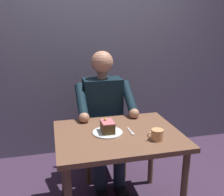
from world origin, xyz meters
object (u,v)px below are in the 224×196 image
cake_slice (107,126)px  dessert_spoon (131,132)px  seated_person (104,116)px  chair (101,124)px  dining_table (118,144)px  coffee_cup (157,135)px

cake_slice → dessert_spoon: cake_slice is taller
seated_person → chair: bearing=-90.0°
dining_table → seated_person: (0.00, -0.50, 0.05)m
coffee_cup → chair: bearing=-74.5°
chair → cake_slice: 0.71m
coffee_cup → dessert_spoon: bearing=-49.8°
seated_person → cake_slice: size_ratio=9.36×
dining_table → coffee_cup: (-0.24, 0.18, 0.13)m
dining_table → cake_slice: 0.17m
seated_person → dessert_spoon: seated_person is taller
dessert_spoon → dining_table: bearing=-9.7°
chair → cake_slice: size_ratio=6.76×
seated_person → coffee_cup: seated_person is taller
cake_slice → dessert_spoon: 0.19m
seated_person → cake_slice: 0.50m
dining_table → seated_person: bearing=-90.0°
coffee_cup → cake_slice: bearing=-32.3°
cake_slice → coffee_cup: cake_slice is taller
dessert_spoon → seated_person: bearing=-79.1°
seated_person → coffee_cup: size_ratio=10.47×
chair → coffee_cup: size_ratio=7.57×
coffee_cup → dessert_spoon: (0.14, -0.16, -0.04)m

